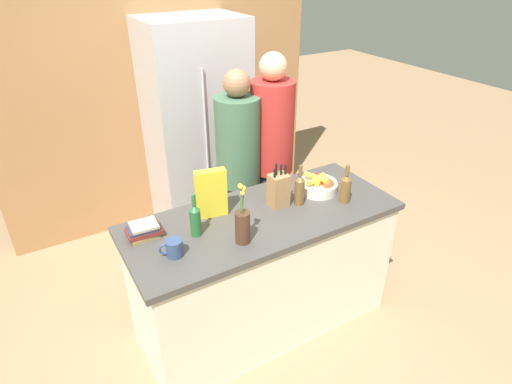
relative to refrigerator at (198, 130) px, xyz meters
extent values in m
plane|color=#A37F5B|center=(-0.18, -1.40, -0.94)|extent=(14.00, 14.00, 0.00)
cube|color=silver|center=(-0.18, -1.40, -0.51)|extent=(1.66, 0.68, 0.85)
cube|color=#474442|center=(-0.18, -1.40, -0.07)|extent=(1.73, 0.71, 0.04)
cube|color=#AD7A4C|center=(-0.18, 0.36, 0.36)|extent=(2.93, 0.12, 2.60)
cube|color=#B7B7BC|center=(0.00, 0.00, 0.00)|extent=(0.81, 0.60, 1.88)
cylinder|color=#B7B7BC|center=(-0.06, -0.31, 0.09)|extent=(0.02, 0.02, 1.03)
cylinder|color=silver|center=(0.29, -1.33, -0.02)|extent=(0.26, 0.26, 0.06)
torus|color=silver|center=(0.29, -1.33, 0.02)|extent=(0.26, 0.26, 0.03)
sphere|color=red|center=(0.32, -1.28, 0.02)|extent=(0.07, 0.07, 0.07)
sphere|color=#99B233|center=(0.33, -1.30, 0.02)|extent=(0.07, 0.07, 0.07)
sphere|color=#C64C23|center=(0.29, -1.34, 0.02)|extent=(0.07, 0.07, 0.07)
sphere|color=#C64C23|center=(0.32, -1.40, 0.03)|extent=(0.08, 0.08, 0.08)
cylinder|color=yellow|center=(0.31, -1.33, 0.04)|extent=(0.14, 0.11, 0.03)
cylinder|color=yellow|center=(0.27, -1.35, 0.05)|extent=(0.16, 0.04, 0.03)
cylinder|color=yellow|center=(0.28, -1.33, 0.06)|extent=(0.09, 0.18, 0.03)
cube|color=#A87A4C|center=(-0.04, -1.35, 0.06)|extent=(0.12, 0.10, 0.22)
cylinder|color=black|center=(-0.08, -1.36, 0.19)|extent=(0.01, 0.01, 0.07)
cylinder|color=black|center=(-0.05, -1.34, 0.20)|extent=(0.01, 0.01, 0.09)
cylinder|color=black|center=(-0.03, -1.35, 0.20)|extent=(0.01, 0.01, 0.08)
cylinder|color=black|center=(0.00, -1.36, 0.20)|extent=(0.01, 0.01, 0.07)
cylinder|color=#4C2D1E|center=(-0.43, -1.58, 0.05)|extent=(0.09, 0.09, 0.19)
cylinder|color=#477538|center=(-0.42, -1.58, 0.22)|extent=(0.01, 0.02, 0.15)
sphere|color=gold|center=(-0.42, -1.58, 0.29)|extent=(0.03, 0.03, 0.03)
cylinder|color=#477538|center=(-0.43, -1.57, 0.22)|extent=(0.02, 0.01, 0.16)
sphere|color=gold|center=(-0.43, -1.57, 0.30)|extent=(0.03, 0.03, 0.03)
cylinder|color=#477538|center=(-0.43, -1.58, 0.23)|extent=(0.01, 0.01, 0.16)
sphere|color=gold|center=(-0.43, -1.58, 0.31)|extent=(0.03, 0.03, 0.03)
cylinder|color=#477538|center=(-0.43, -1.58, 0.21)|extent=(0.01, 0.01, 0.13)
sphere|color=gold|center=(-0.43, -1.59, 0.27)|extent=(0.03, 0.03, 0.03)
cube|color=yellow|center=(-0.45, -1.24, 0.10)|extent=(0.20, 0.09, 0.31)
cylinder|color=#334770|center=(-0.80, -1.50, 0.00)|extent=(0.09, 0.09, 0.10)
torus|color=#334770|center=(-0.85, -1.49, 0.00)|extent=(0.07, 0.03, 0.07)
cube|color=#99844C|center=(-0.89, -1.26, -0.04)|extent=(0.17, 0.12, 0.02)
cube|color=maroon|center=(-0.89, -1.25, -0.01)|extent=(0.20, 0.13, 0.03)
cube|color=#2D334C|center=(-0.89, -1.25, 0.01)|extent=(0.17, 0.12, 0.02)
cube|color=#B7A88E|center=(-0.88, -1.25, 0.03)|extent=(0.16, 0.14, 0.02)
cylinder|color=brown|center=(0.09, -1.40, 0.04)|extent=(0.06, 0.06, 0.17)
cone|color=brown|center=(0.09, -1.40, 0.14)|extent=(0.06, 0.06, 0.03)
cylinder|color=brown|center=(0.09, -1.40, 0.19)|extent=(0.02, 0.02, 0.07)
cylinder|color=#286633|center=(-0.62, -1.38, 0.03)|extent=(0.06, 0.06, 0.17)
cone|color=#286633|center=(-0.62, -1.38, 0.13)|extent=(0.06, 0.06, 0.03)
cylinder|color=#286633|center=(-0.62, -1.38, 0.18)|extent=(0.02, 0.02, 0.07)
cylinder|color=brown|center=(0.36, -1.53, 0.03)|extent=(0.07, 0.07, 0.16)
cone|color=brown|center=(0.36, -1.53, 0.13)|extent=(0.07, 0.07, 0.03)
cylinder|color=brown|center=(0.36, -1.53, 0.18)|extent=(0.03, 0.03, 0.07)
cube|color=#383842|center=(-0.01, -0.76, -0.55)|extent=(0.27, 0.20, 0.79)
cylinder|color=#42664C|center=(-0.01, -0.76, 0.18)|extent=(0.33, 0.33, 0.66)
sphere|color=#996B4C|center=(-0.01, -0.76, 0.60)|extent=(0.19, 0.19, 0.19)
cube|color=#383842|center=(0.27, -0.78, -0.53)|extent=(0.29, 0.23, 0.83)
cylinder|color=red|center=(0.27, -0.78, 0.23)|extent=(0.33, 0.33, 0.69)
sphere|color=#DBAD89|center=(0.27, -0.78, 0.68)|extent=(0.20, 0.20, 0.20)
camera|label=1|loc=(-1.36, -3.30, 1.38)|focal=30.00mm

